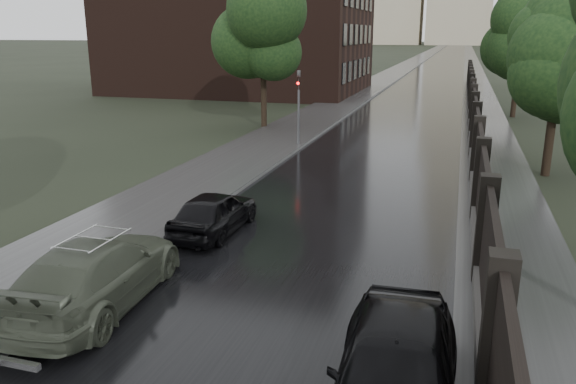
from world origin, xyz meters
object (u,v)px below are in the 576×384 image
at_px(tree_right_b, 560,56).
at_px(hatchback_left, 214,212).
at_px(tree_left_far, 263,43).
at_px(volga_sedan, 96,273).
at_px(tree_right_c, 520,46).
at_px(car_right_near, 396,373).
at_px(traffic_light, 299,102).

height_order(tree_right_b, hatchback_left, tree_right_b).
bearing_deg(tree_left_far, tree_right_b, -27.30).
distance_m(tree_right_b, hatchback_left, 15.61).
relative_size(volga_sedan, hatchback_left, 1.37).
bearing_deg(hatchback_left, tree_right_c, -109.07).
xyz_separation_m(tree_left_far, car_right_near, (11.16, -25.71, -4.42)).
distance_m(tree_right_b, volga_sedan, 19.70).
distance_m(volga_sedan, hatchback_left, 5.10).
xyz_separation_m(tree_left_far, volga_sedan, (4.40, -23.74, -4.47)).
bearing_deg(tree_right_b, tree_right_c, 90.00).
height_order(tree_left_far, tree_right_c, tree_left_far).
distance_m(traffic_light, hatchback_left, 13.83).
distance_m(traffic_light, car_right_near, 22.06).
bearing_deg(tree_right_b, volga_sedan, -125.20).
bearing_deg(traffic_light, car_right_near, -70.19).
xyz_separation_m(tree_left_far, tree_right_b, (15.50, -8.00, -0.29)).
distance_m(tree_left_far, traffic_light, 6.84).
distance_m(tree_right_c, traffic_light, 19.26).
xyz_separation_m(tree_right_b, volga_sedan, (-11.10, -15.74, -4.18)).
height_order(tree_right_c, volga_sedan, tree_right_c).
bearing_deg(volga_sedan, car_right_near, 158.55).
relative_size(volga_sedan, car_right_near, 1.09).
bearing_deg(traffic_light, tree_left_far, 126.47).
bearing_deg(tree_left_far, car_right_near, -66.54).
height_order(traffic_light, volga_sedan, traffic_light).
bearing_deg(car_right_near, tree_right_c, 80.73).
bearing_deg(volga_sedan, hatchback_left, -101.35).
distance_m(tree_left_far, car_right_near, 28.37).
relative_size(tree_left_far, volga_sedan, 1.39).
relative_size(tree_left_far, hatchback_left, 1.91).
relative_size(tree_right_c, hatchback_left, 1.82).
relative_size(tree_right_b, tree_right_c, 1.00).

